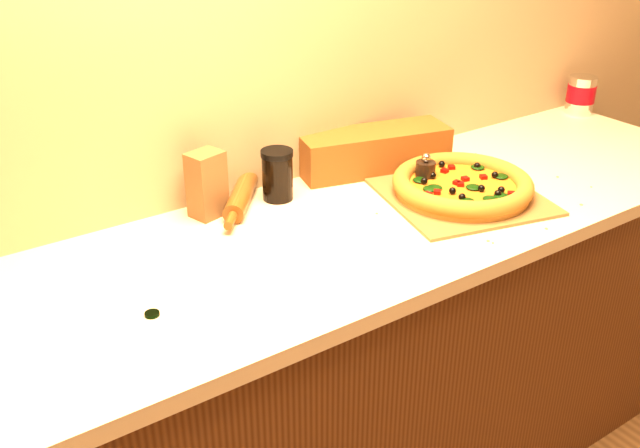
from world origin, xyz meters
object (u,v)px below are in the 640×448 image
(rolling_pin, at_px, (243,193))
(coffee_canister, at_px, (581,94))
(pepper_grinder, at_px, (425,174))
(pizza_peel, at_px, (453,190))
(pizza, at_px, (462,185))
(dark_jar, at_px, (277,175))

(rolling_pin, relative_size, coffee_canister, 2.36)
(pepper_grinder, bearing_deg, rolling_pin, 155.92)
(pizza_peel, xyz_separation_m, pepper_grinder, (-0.05, 0.06, 0.04))
(pizza_peel, height_order, rolling_pin, rolling_pin)
(pizza, distance_m, rolling_pin, 0.59)
(pizza_peel, bearing_deg, rolling_pin, 166.01)
(pepper_grinder, relative_size, rolling_pin, 0.32)
(pepper_grinder, relative_size, dark_jar, 0.75)
(pizza_peel, height_order, dark_jar, dark_jar)
(rolling_pin, relative_size, dark_jar, 2.30)
(coffee_canister, bearing_deg, pizza, -162.04)
(rolling_pin, xyz_separation_m, dark_jar, (0.09, -0.04, 0.04))
(rolling_pin, bearing_deg, pizza_peel, -27.72)
(pizza_peel, bearing_deg, dark_jar, 164.84)
(pizza_peel, relative_size, coffee_canister, 4.75)
(rolling_pin, distance_m, coffee_canister, 1.35)
(pepper_grinder, height_order, rolling_pin, pepper_grinder)
(pepper_grinder, height_order, dark_jar, dark_jar)
(rolling_pin, height_order, dark_jar, dark_jar)
(coffee_canister, relative_size, dark_jar, 0.98)
(rolling_pin, bearing_deg, coffee_canister, -1.24)
(pizza, bearing_deg, dark_jar, 147.07)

